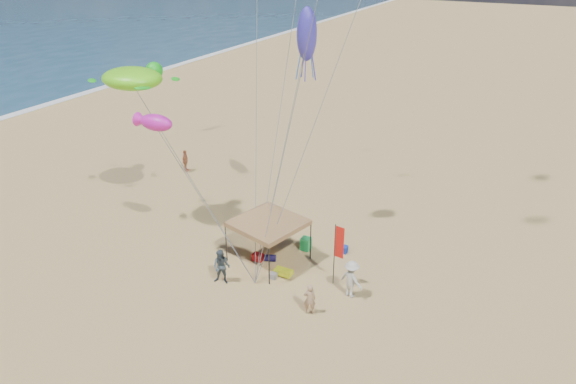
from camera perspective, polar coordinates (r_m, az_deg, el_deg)
name	(u,v)px	position (r m, az deg, el deg)	size (l,w,h in m)	color
ground	(259,292)	(25.26, -3.18, -10.86)	(280.00, 280.00, 0.00)	tan
canopy_tent	(268,205)	(25.97, -2.22, -1.45)	(6.00, 6.00, 3.83)	black
feather_flag	(338,246)	(24.65, 5.46, -5.86)	(0.50, 0.10, 3.27)	black
cooler_red	(258,257)	(27.42, -3.32, -7.11)	(0.54, 0.38, 0.38)	red
cooler_blue	(342,249)	(28.22, 5.94, -6.18)	(0.54, 0.38, 0.38)	#132C9D
bag_navy	(270,258)	(27.35, -1.98, -7.20)	(0.36, 0.36, 0.60)	#100B34
bag_orange	(278,219)	(30.92, -1.13, -3.01)	(0.36, 0.36, 0.60)	#FF520E
chair_green	(306,244)	(28.23, 1.95, -5.65)	(0.50, 0.50, 0.70)	green
chair_yellow	(259,231)	(29.44, -3.18, -4.25)	(0.50, 0.50, 0.70)	gold
crate_grey	(273,276)	(26.10, -1.64, -9.10)	(0.34, 0.30, 0.28)	slate
beach_cart	(283,272)	(26.24, -0.52, -8.71)	(0.90, 0.50, 0.24)	#D4E419
person_near_a	(310,299)	(23.57, 2.36, -11.57)	(0.56, 0.36, 1.52)	tan
person_near_b	(222,267)	(25.55, -7.25, -8.09)	(0.88, 0.68, 1.81)	#38444C
person_near_c	(351,279)	(24.63, 6.92, -9.41)	(1.22, 0.70, 1.88)	beige
person_far_a	(185,161)	(38.29, -11.13, 3.38)	(0.94, 0.39, 1.61)	#B46945
turtle_kite	(132,78)	(29.08, -16.64, 11.78)	(3.40, 2.72, 1.13)	#69EA18
fish_kite	(156,123)	(25.00, -14.18, 7.35)	(1.75, 0.88, 0.78)	#D01CAC
squid_kite	(307,34)	(27.36, 2.07, 16.81)	(1.03, 1.03, 2.68)	#3931B6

